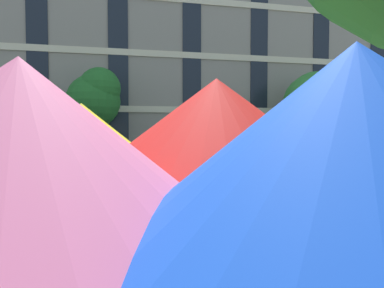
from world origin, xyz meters
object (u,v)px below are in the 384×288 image
(pickup_black, at_px, (43,154))
(street_tree_middle, at_px, (95,97))
(sedan_white, at_px, (183,154))
(patio_umbrella, at_px, (216,142))
(street_tree_right, at_px, (313,100))
(sedan_gray, at_px, (319,152))

(pickup_black, xyz_separation_m, street_tree_middle, (1.81, 3.50, 2.62))
(pickup_black, bearing_deg, sedan_white, -0.00)
(street_tree_middle, xyz_separation_m, patio_umbrella, (1.62, -16.20, -1.76))
(pickup_black, bearing_deg, street_tree_middle, 62.61)
(street_tree_middle, bearing_deg, pickup_black, -117.39)
(street_tree_right, bearing_deg, street_tree_middle, 176.66)
(pickup_black, distance_m, sedan_white, 5.65)
(sedan_gray, distance_m, street_tree_right, 4.16)
(sedan_white, bearing_deg, street_tree_right, 19.34)
(sedan_gray, relative_size, street_tree_middle, 0.86)
(street_tree_right, bearing_deg, pickup_black, -168.37)
(sedan_white, xyz_separation_m, street_tree_right, (8.01, 2.81, 2.71))
(patio_umbrella, bearing_deg, street_tree_right, 56.62)
(patio_umbrella, bearing_deg, sedan_gray, 55.27)
(pickup_black, bearing_deg, sedan_gray, -0.00)
(sedan_gray, relative_size, street_tree_right, 0.82)
(pickup_black, xyz_separation_m, sedan_white, (5.65, -0.00, -0.08))
(street_tree_right, bearing_deg, sedan_gray, -116.77)
(sedan_gray, distance_m, patio_umbrella, 15.48)
(pickup_black, bearing_deg, street_tree_right, 11.63)
(sedan_white, bearing_deg, pickup_black, 180.00)
(sedan_gray, xyz_separation_m, patio_umbrella, (-8.80, -12.70, 0.94))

